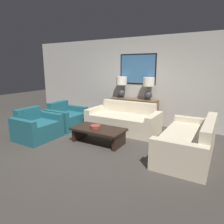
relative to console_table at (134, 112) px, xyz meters
name	(u,v)px	position (x,y,z in m)	size (l,w,h in m)	color
ground_plane	(91,149)	(0.00, -2.27, -0.40)	(20.00, 20.00, 0.00)	#3D3833
back_wall	(138,81)	(0.00, 0.27, 0.93)	(8.26, 0.12, 2.65)	beige
console_table	(134,112)	(0.00, 0.00, 0.00)	(1.46, 0.37, 0.81)	brown
table_lamp_left	(121,85)	(-0.45, 0.00, 0.81)	(0.34, 0.34, 0.67)	#333338
table_lamp_right	(148,86)	(0.45, 0.00, 0.81)	(0.34, 0.34, 0.67)	#333338
couch_by_back_wall	(123,121)	(0.00, -0.73, -0.13)	(2.00, 0.94, 0.78)	beige
couch_by_side	(189,142)	(1.90, -1.52, -0.13)	(0.94, 2.00, 0.78)	beige
coffee_table	(98,132)	(-0.07, -1.88, -0.13)	(1.24, 0.66, 0.36)	black
decorative_bowl	(95,127)	(-0.14, -1.90, -0.01)	(0.24, 0.24, 0.07)	#93382D
armchair_near_back_wall	(66,119)	(-1.58, -1.35, -0.13)	(0.84, 0.98, 0.76)	#1E5B66
armchair_near_camera	(37,128)	(-1.58, -2.41, -0.13)	(0.84, 0.98, 0.76)	#1E5B66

